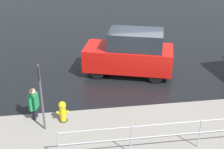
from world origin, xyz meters
TOP-DOWN VIEW (x-y plane):
  - ground_plane at (0.00, 0.00)m, footprint 60.00×60.00m
  - kerb_strip at (0.00, 4.20)m, footprint 24.00×3.20m
  - moving_hatchback at (0.49, -0.25)m, footprint 4.23×2.77m
  - fire_hydrant at (3.53, 3.19)m, footprint 0.42×0.31m
  - pedestrian at (4.51, 2.87)m, footprint 0.34×0.55m
  - metal_railing at (-0.57, 5.20)m, footprint 8.46×0.04m
  - sign_post at (4.14, 3.59)m, footprint 0.07×0.44m

SIDE VIEW (x-z plane):
  - ground_plane at x=0.00m, z-range 0.00..0.00m
  - kerb_strip at x=0.00m, z-range 0.00..0.04m
  - fire_hydrant at x=3.53m, z-range 0.00..0.80m
  - pedestrian at x=4.51m, z-range 0.07..1.29m
  - metal_railing at x=-0.57m, z-range 0.20..1.25m
  - moving_hatchback at x=0.49m, z-range 0.00..2.06m
  - sign_post at x=4.14m, z-range 0.38..2.78m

